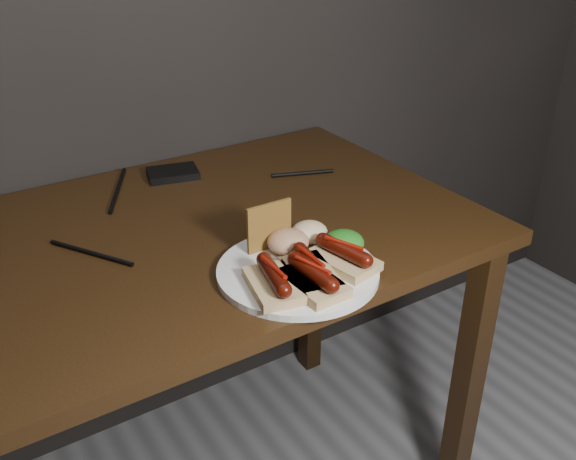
# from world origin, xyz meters

# --- Properties ---
(desk) EXTENTS (1.40, 0.70, 0.75)m
(desk) POSITION_xyz_m (0.00, 1.38, 0.66)
(desk) COLOR #321E0C
(desk) RESTS_ON ground
(hard_drive) EXTENTS (0.12, 0.10, 0.02)m
(hard_drive) POSITION_xyz_m (0.24, 1.63, 0.76)
(hard_drive) COLOR black
(hard_drive) RESTS_ON desk
(desk_cables) EXTENTS (0.99, 0.41, 0.01)m
(desk_cables) POSITION_xyz_m (0.00, 1.50, 0.75)
(desk_cables) COLOR black
(desk_cables) RESTS_ON desk
(plate) EXTENTS (0.33, 0.33, 0.01)m
(plate) POSITION_xyz_m (0.24, 1.14, 0.76)
(plate) COLOR silver
(plate) RESTS_ON desk
(bread_sausage_left) EXTENTS (0.09, 0.13, 0.04)m
(bread_sausage_left) POSITION_xyz_m (0.18, 1.10, 0.78)
(bread_sausage_left) COLOR #E3C685
(bread_sausage_left) RESTS_ON plate
(bread_sausage_center) EXTENTS (0.09, 0.13, 0.04)m
(bread_sausage_center) POSITION_xyz_m (0.24, 1.10, 0.78)
(bread_sausage_center) COLOR #E3C685
(bread_sausage_center) RESTS_ON plate
(bread_sausage_right) EXTENTS (0.09, 0.13, 0.04)m
(bread_sausage_right) POSITION_xyz_m (0.31, 1.11, 0.78)
(bread_sausage_right) COLOR #E3C685
(bread_sausage_right) RESTS_ON plate
(bread_sausage_extra) EXTENTS (0.07, 0.12, 0.04)m
(bread_sausage_extra) POSITION_xyz_m (0.23, 1.08, 0.78)
(bread_sausage_extra) COLOR #E3C685
(bread_sausage_extra) RESTS_ON plate
(crispbread) EXTENTS (0.08, 0.01, 0.08)m
(crispbread) POSITION_xyz_m (0.24, 1.22, 0.80)
(crispbread) COLOR #A6722D
(crispbread) RESTS_ON plate
(salad_greens) EXTENTS (0.07, 0.07, 0.04)m
(salad_greens) POSITION_xyz_m (0.34, 1.14, 0.78)
(salad_greens) COLOR #136113
(salad_greens) RESTS_ON plate
(salsa_mound) EXTENTS (0.07, 0.07, 0.04)m
(salsa_mound) POSITION_xyz_m (0.26, 1.19, 0.78)
(salsa_mound) COLOR maroon
(salsa_mound) RESTS_ON plate
(coleslaw_mound) EXTENTS (0.06, 0.06, 0.04)m
(coleslaw_mound) POSITION_xyz_m (0.31, 1.21, 0.78)
(coleslaw_mound) COLOR white
(coleslaw_mound) RESTS_ON plate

